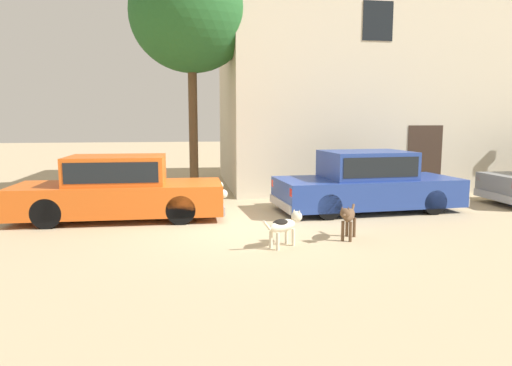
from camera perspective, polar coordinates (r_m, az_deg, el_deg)
The scene contains 7 objects.
ground_plane at distance 9.87m, azimuth -2.28°, elevation -5.39°, with size 80.00×80.00×0.00m, color tan.
parked_sedan_nearest at distance 10.92m, azimuth -16.63°, elevation -0.61°, with size 4.78×1.77×1.45m.
parked_sedan_second at distance 11.80m, azimuth 13.56°, elevation 0.19°, with size 4.73×2.14×1.49m.
apartment_block at distance 18.62m, azimuth 22.72°, elevation 11.79°, with size 16.30×6.01×7.49m.
stray_dog_spotted at distance 8.85m, azimuth 11.36°, elevation -4.09°, with size 0.58×0.89×0.69m.
stray_dog_tan at distance 8.26m, azimuth 3.59°, elevation -5.13°, with size 0.89×0.68×0.63m.
acacia_tree_left at distance 14.22m, azimuth -8.03°, elevation 20.02°, with size 3.55×3.20×6.99m.
Camera 1 is at (-1.09, -9.55, 2.24)m, focal length 32.28 mm.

